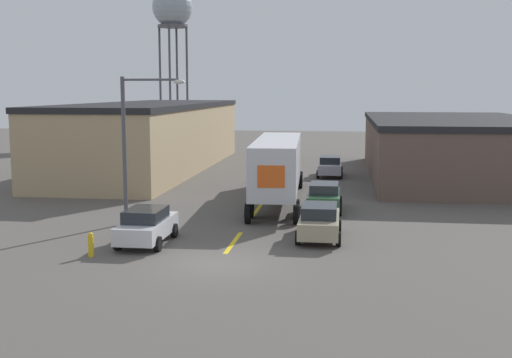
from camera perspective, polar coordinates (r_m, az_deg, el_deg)
The scene contains 12 objects.
ground_plane at distance 24.55m, azimuth -3.42°, elevation -7.56°, with size 160.00×160.00×0.00m, color #56514C.
road_centerline at distance 35.33m, azimuth 0.12°, elevation -2.75°, with size 0.20×19.35×0.01m.
warehouse_left at distance 53.97m, azimuth -9.23°, elevation 3.79°, with size 9.06×29.87×5.50m.
warehouse_right at distance 50.90m, azimuth 16.98°, elevation 2.72°, with size 12.33×24.52×4.47m.
semi_truck at distance 37.73m, azimuth 2.04°, elevation 1.48°, with size 3.35×14.68×3.80m.
parked_car_right_near at distance 28.51m, azimuth 5.66°, elevation -3.75°, with size 1.93×4.12×1.55m.
parked_car_left_near at distance 27.90m, azimuth -9.70°, elevation -4.08°, with size 1.93×4.12×1.55m.
parked_car_right_far at distance 49.16m, azimuth 6.60°, elevation 1.16°, with size 1.93×4.12×1.55m.
parked_car_right_mid at distance 35.01m, azimuth 6.08°, elevation -1.57°, with size 1.93×4.12×1.55m.
water_tower at distance 84.01m, azimuth -7.44°, elevation 14.65°, with size 5.04×5.04×19.39m.
street_lamp at distance 31.57m, azimuth -10.91°, elevation 3.66°, with size 3.16×0.32×7.18m.
fire_hydrant at distance 26.27m, azimuth -14.47°, elevation -5.67°, with size 0.22×0.22×0.98m.
Camera 1 is at (4.65, -23.20, 6.55)m, focal length 45.00 mm.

